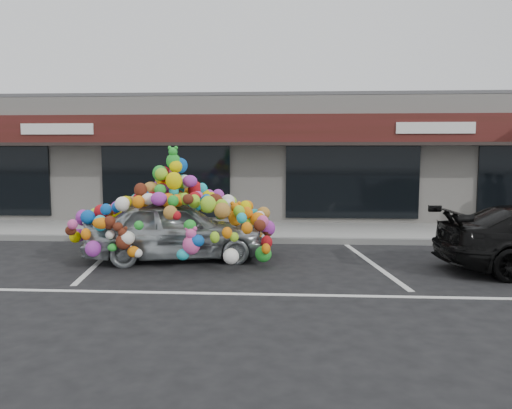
{
  "coord_description": "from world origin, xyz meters",
  "views": [
    {
      "loc": [
        0.95,
        -10.53,
        2.4
      ],
      "look_at": [
        0.2,
        1.4,
        1.15
      ],
      "focal_mm": 35.0,
      "sensor_mm": 36.0,
      "label": 1
    }
  ],
  "objects": [
    {
      "name": "lane_line",
      "position": [
        2.0,
        -2.3,
        0.0
      ],
      "size": [
        14.0,
        0.12,
        0.01
      ],
      "primitive_type": "cube",
      "color": "silver",
      "rests_on": "ground"
    },
    {
      "name": "parking_stripe_left",
      "position": [
        -3.2,
        0.2,
        0.0
      ],
      "size": [
        0.73,
        4.37,
        0.01
      ],
      "primitive_type": "cube",
      "rotation": [
        0.0,
        0.0,
        0.14
      ],
      "color": "silver",
      "rests_on": "ground"
    },
    {
      "name": "sidewalk",
      "position": [
        0.0,
        4.0,
        0.07
      ],
      "size": [
        26.0,
        3.0,
        0.15
      ],
      "primitive_type": "cube",
      "color": "gray",
      "rests_on": "ground"
    },
    {
      "name": "toy_car",
      "position": [
        -1.53,
        0.35,
        0.83
      ],
      "size": [
        2.88,
        4.5,
        2.46
      ],
      "rotation": [
        0.0,
        0.0,
        1.77
      ],
      "color": "#93969C",
      "rests_on": "ground"
    },
    {
      "name": "ground",
      "position": [
        0.0,
        0.0,
        0.0
      ],
      "size": [
        90.0,
        90.0,
        0.0
      ],
      "primitive_type": "plane",
      "color": "black",
      "rests_on": "ground"
    },
    {
      "name": "parking_stripe_mid",
      "position": [
        2.8,
        0.2,
        0.0
      ],
      "size": [
        0.73,
        4.37,
        0.01
      ],
      "primitive_type": "cube",
      "rotation": [
        0.0,
        0.0,
        0.14
      ],
      "color": "silver",
      "rests_on": "ground"
    },
    {
      "name": "shop_building",
      "position": [
        0.0,
        8.44,
        2.16
      ],
      "size": [
        24.0,
        7.2,
        4.31
      ],
      "color": "silver",
      "rests_on": "ground"
    },
    {
      "name": "kerb",
      "position": [
        0.0,
        2.5,
        0.07
      ],
      "size": [
        26.0,
        0.18,
        0.16
      ],
      "primitive_type": "cube",
      "color": "slate",
      "rests_on": "ground"
    }
  ]
}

